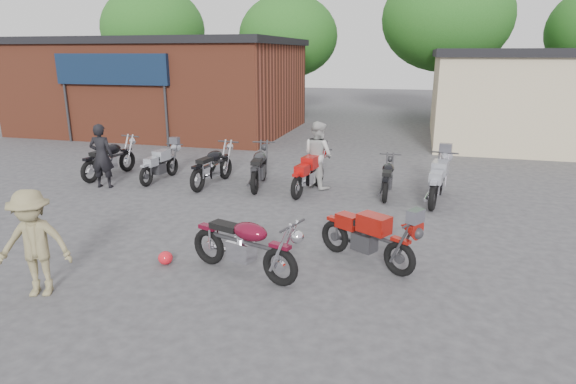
% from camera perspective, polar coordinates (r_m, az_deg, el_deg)
% --- Properties ---
extents(ground, '(90.00, 90.00, 0.00)m').
position_cam_1_polar(ground, '(8.58, -6.31, -8.87)').
color(ground, '#39393C').
extents(brick_building, '(12.00, 8.00, 4.00)m').
position_cam_1_polar(brick_building, '(24.39, -14.42, 11.86)').
color(brick_building, brown).
rests_on(brick_building, ground).
extents(stucco_building, '(10.00, 8.00, 3.50)m').
position_cam_1_polar(stucco_building, '(22.97, 29.63, 9.43)').
color(stucco_building, tan).
rests_on(stucco_building, ground).
extents(tree_0, '(6.56, 6.56, 8.20)m').
position_cam_1_polar(tree_0, '(33.76, -15.53, 16.41)').
color(tree_0, '#174F15').
rests_on(tree_0, ground).
extents(tree_1, '(5.92, 5.92, 7.40)m').
position_cam_1_polar(tree_1, '(30.27, 0.03, 16.31)').
color(tree_1, '#174F15').
rests_on(tree_1, ground).
extents(tree_2, '(7.04, 7.04, 8.80)m').
position_cam_1_polar(tree_2, '(29.24, 18.12, 16.93)').
color(tree_2, '#174F15').
rests_on(tree_2, ground).
extents(vintage_motorcycle, '(2.21, 1.31, 1.22)m').
position_cam_1_polar(vintage_motorcycle, '(8.05, -5.18, -5.84)').
color(vintage_motorcycle, '#5B0B1E').
rests_on(vintage_motorcycle, ground).
extents(sportbike, '(2.01, 1.55, 1.13)m').
position_cam_1_polar(sportbike, '(8.56, 9.45, -4.93)').
color(sportbike, '#9C140D').
rests_on(sportbike, ground).
extents(helmet, '(0.34, 0.34, 0.24)m').
position_cam_1_polar(helmet, '(8.88, -14.33, -7.57)').
color(helmet, red).
rests_on(helmet, ground).
extents(person_dark, '(0.71, 0.53, 1.78)m').
position_cam_1_polar(person_dark, '(14.21, -21.22, 4.00)').
color(person_dark, black).
rests_on(person_dark, ground).
extents(person_light, '(1.14, 1.09, 1.84)m').
position_cam_1_polar(person_light, '(13.28, 3.57, 4.42)').
color(person_light, '#B9B9B5').
rests_on(person_light, ground).
extents(person_tan, '(1.24, 0.95, 1.69)m').
position_cam_1_polar(person_tan, '(8.26, -27.89, -5.42)').
color(person_tan, olive).
rests_on(person_tan, ground).
extents(row_bike_0, '(1.00, 2.21, 1.23)m').
position_cam_1_polar(row_bike_0, '(15.46, -20.38, 3.95)').
color(row_bike_0, black).
rests_on(row_bike_0, ground).
extents(row_bike_1, '(0.73, 1.87, 1.07)m').
position_cam_1_polar(row_bike_1, '(14.54, -14.93, 3.36)').
color(row_bike_1, '#999FA7').
rests_on(row_bike_1, ground).
extents(row_bike_2, '(0.93, 2.18, 1.23)m').
position_cam_1_polar(row_bike_2, '(13.72, -8.93, 3.32)').
color(row_bike_2, black).
rests_on(row_bike_2, ground).
extents(row_bike_3, '(1.04, 2.21, 1.23)m').
position_cam_1_polar(row_bike_3, '(13.43, -3.43, 3.22)').
color(row_bike_3, '#252527').
rests_on(row_bike_3, ground).
extents(row_bike_4, '(0.99, 2.08, 1.16)m').
position_cam_1_polar(row_bike_4, '(12.86, 2.49, 2.48)').
color(row_bike_4, red).
rests_on(row_bike_4, ground).
extents(row_bike_5, '(0.61, 1.83, 1.06)m').
position_cam_1_polar(row_bike_5, '(12.83, 11.72, 1.90)').
color(row_bike_5, black).
rests_on(row_bike_5, ground).
extents(row_bike_6, '(1.03, 2.20, 1.23)m').
position_cam_1_polar(row_bike_6, '(12.56, 17.42, 1.57)').
color(row_bike_6, '#979BA5').
rests_on(row_bike_6, ground).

